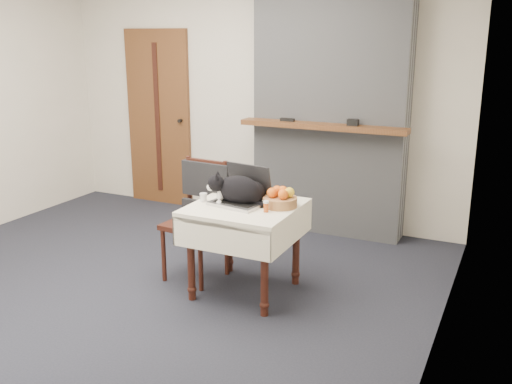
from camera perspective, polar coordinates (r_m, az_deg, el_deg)
ground at (r=4.76m, az=-10.85°, el=-8.76°), size 4.50×4.50×0.00m
room_shell at (r=4.73m, az=-8.57°, el=13.27°), size 4.52×4.01×2.61m
door at (r=6.72m, az=-9.69°, el=7.26°), size 0.82×0.10×2.00m
chimney at (r=5.62m, az=7.44°, el=8.86°), size 1.62×0.48×2.60m
side_table at (r=4.29m, az=-1.10°, el=-2.76°), size 0.78×0.78×0.70m
laptop at (r=4.30m, az=-1.38°, el=-0.19°), size 0.43×0.39×0.29m
cat at (r=4.25m, az=-1.59°, el=0.15°), size 0.53×0.32×0.25m
cream_jar at (r=4.36m, az=-5.28°, el=-0.54°), size 0.06×0.06×0.06m
pill_bottle at (r=4.08m, az=1.00°, el=-1.43°), size 0.04×0.04×0.08m
fruit_basket at (r=4.21m, az=2.44°, el=-0.69°), size 0.26×0.26×0.15m
desk_clutter at (r=4.24m, az=1.03°, el=-1.33°), size 0.15×0.05×0.01m
chair at (r=4.64m, az=-5.48°, el=-1.07°), size 0.47×0.46×0.97m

